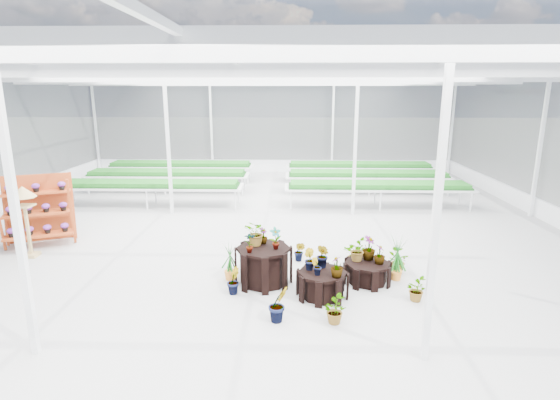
{
  "coord_description": "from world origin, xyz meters",
  "views": [
    {
      "loc": [
        0.96,
        -9.93,
        3.96
      ],
      "look_at": [
        0.68,
        0.74,
        1.3
      ],
      "focal_mm": 28.0,
      "sensor_mm": 36.0,
      "label": 1
    }
  ],
  "objects_px": {
    "plinth_mid": "(322,284)",
    "plinth_low": "(367,272)",
    "shelf_rack": "(38,211)",
    "bird_table": "(27,222)",
    "plinth_tall": "(264,265)"
  },
  "relations": [
    {
      "from": "plinth_mid",
      "to": "plinth_low",
      "type": "relative_size",
      "value": 1.0
    },
    {
      "from": "plinth_tall",
      "to": "plinth_low",
      "type": "relative_size",
      "value": 1.18
    },
    {
      "from": "plinth_tall",
      "to": "shelf_rack",
      "type": "bearing_deg",
      "value": 159.68
    },
    {
      "from": "plinth_tall",
      "to": "plinth_low",
      "type": "height_order",
      "value": "plinth_tall"
    },
    {
      "from": "plinth_tall",
      "to": "plinth_low",
      "type": "bearing_deg",
      "value": 2.6
    },
    {
      "from": "plinth_low",
      "to": "bird_table",
      "type": "relative_size",
      "value": 0.56
    },
    {
      "from": "bird_table",
      "to": "shelf_rack",
      "type": "bearing_deg",
      "value": 114.49
    },
    {
      "from": "plinth_tall",
      "to": "bird_table",
      "type": "bearing_deg",
      "value": 166.67
    },
    {
      "from": "plinth_tall",
      "to": "plinth_mid",
      "type": "bearing_deg",
      "value": -26.57
    },
    {
      "from": "plinth_mid",
      "to": "plinth_low",
      "type": "xyz_separation_m",
      "value": [
        1.0,
        0.7,
        -0.04
      ]
    },
    {
      "from": "plinth_tall",
      "to": "shelf_rack",
      "type": "xyz_separation_m",
      "value": [
        -6.04,
        2.24,
        0.52
      ]
    },
    {
      "from": "shelf_rack",
      "to": "bird_table",
      "type": "bearing_deg",
      "value": -98.74
    },
    {
      "from": "plinth_mid",
      "to": "shelf_rack",
      "type": "bearing_deg",
      "value": 158.61
    },
    {
      "from": "bird_table",
      "to": "plinth_low",
      "type": "bearing_deg",
      "value": 1.25
    },
    {
      "from": "plinth_mid",
      "to": "bird_table",
      "type": "relative_size",
      "value": 0.56
    }
  ]
}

